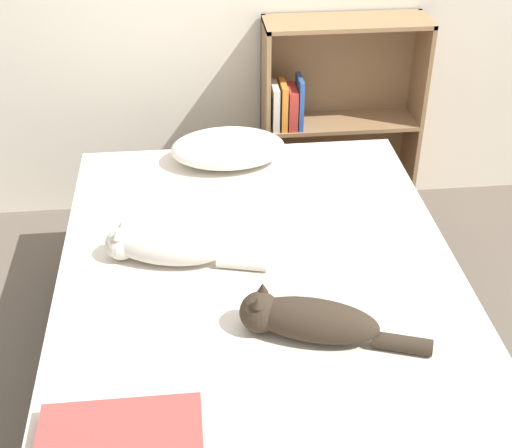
{
  "coord_description": "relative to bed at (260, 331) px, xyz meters",
  "views": [
    {
      "loc": [
        -0.22,
        -1.97,
        2.08
      ],
      "look_at": [
        0.0,
        0.15,
        0.66
      ],
      "focal_mm": 50.0,
      "sensor_mm": 36.0,
      "label": 1
    }
  ],
  "objects": [
    {
      "name": "cat_dark",
      "position": [
        0.1,
        -0.34,
        0.35
      ],
      "size": [
        0.58,
        0.28,
        0.15
      ],
      "rotation": [
        0.0,
        0.0,
        2.81
      ],
      "color": "#33281E",
      "rests_on": "bed"
    },
    {
      "name": "pillow",
      "position": [
        -0.06,
        0.79,
        0.36
      ],
      "size": [
        0.5,
        0.31,
        0.15
      ],
      "color": "white",
      "rests_on": "bed"
    },
    {
      "name": "bookshelf",
      "position": [
        0.51,
        1.28,
        0.25
      ],
      "size": [
        0.78,
        0.26,
        1.04
      ],
      "color": "#8E6B47",
      "rests_on": "ground_plane"
    },
    {
      "name": "cat_light",
      "position": [
        -0.34,
        0.09,
        0.35
      ],
      "size": [
        0.57,
        0.24,
        0.14
      ],
      "rotation": [
        0.0,
        0.0,
        2.89
      ],
      "color": "beige",
      "rests_on": "bed"
    },
    {
      "name": "bed",
      "position": [
        0.0,
        0.0,
        0.0
      ],
      "size": [
        1.45,
        1.95,
        0.56
      ],
      "color": "#333338",
      "rests_on": "ground_plane"
    },
    {
      "name": "ground_plane",
      "position": [
        0.0,
        0.0,
        -0.28
      ],
      "size": [
        8.0,
        8.0,
        0.0
      ],
      "primitive_type": "plane",
      "color": "brown"
    }
  ]
}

